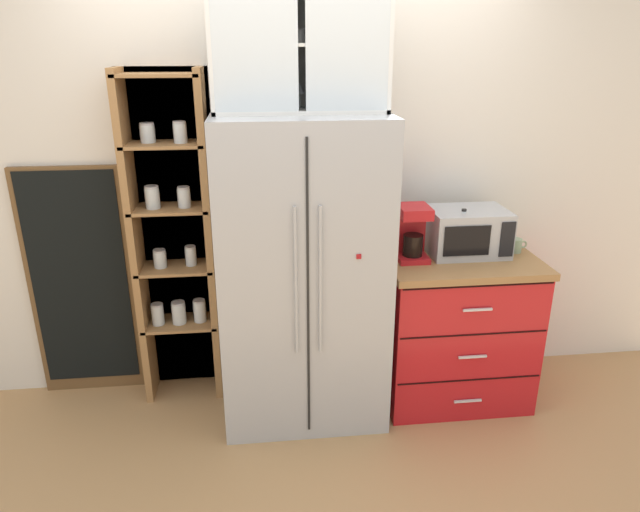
# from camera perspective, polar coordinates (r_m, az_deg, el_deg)

# --- Properties ---
(ground_plane) EXTENTS (10.66, 10.66, 0.00)m
(ground_plane) POSITION_cam_1_polar(r_m,az_deg,el_deg) (3.54, -1.65, -14.56)
(ground_plane) COLOR tan
(wall_back_cream) EXTENTS (4.97, 0.10, 2.55)m
(wall_back_cream) POSITION_cam_1_polar(r_m,az_deg,el_deg) (3.38, -2.47, 7.53)
(wall_back_cream) COLOR silver
(wall_back_cream) RESTS_ON ground
(refrigerator) EXTENTS (0.90, 0.71, 1.72)m
(refrigerator) POSITION_cam_1_polar(r_m,az_deg,el_deg) (3.13, -1.82, -1.54)
(refrigerator) COLOR #ADAFB5
(refrigerator) RESTS_ON ground
(pantry_shelf_column) EXTENTS (0.50, 0.28, 1.93)m
(pantry_shelf_column) POSITION_cam_1_polar(r_m,az_deg,el_deg) (3.38, -14.46, 1.78)
(pantry_shelf_column) COLOR brown
(pantry_shelf_column) RESTS_ON ground
(counter_cabinet) EXTENTS (0.87, 0.66, 0.90)m
(counter_cabinet) POSITION_cam_1_polar(r_m,az_deg,el_deg) (3.51, 13.25, -6.85)
(counter_cabinet) COLOR red
(counter_cabinet) RESTS_ON ground
(microwave) EXTENTS (0.44, 0.33, 0.26)m
(microwave) POSITION_cam_1_polar(r_m,az_deg,el_deg) (3.36, 14.59, 2.40)
(microwave) COLOR #ADAFB5
(microwave) RESTS_ON counter_cabinet
(coffee_maker) EXTENTS (0.17, 0.20, 0.31)m
(coffee_maker) POSITION_cam_1_polar(r_m,az_deg,el_deg) (3.20, 9.21, 2.44)
(coffee_maker) COLOR red
(coffee_maker) RESTS_ON counter_cabinet
(mug_sage) EXTENTS (0.11, 0.08, 0.08)m
(mug_sage) POSITION_cam_1_polar(r_m,az_deg,el_deg) (3.48, 19.08, 1.03)
(mug_sage) COLOR #8CA37F
(mug_sage) RESTS_ON counter_cabinet
(mug_navy) EXTENTS (0.11, 0.08, 0.09)m
(mug_navy) POSITION_cam_1_polar(r_m,az_deg,el_deg) (3.34, 13.88, 0.82)
(mug_navy) COLOR navy
(mug_navy) RESTS_ON counter_cabinet
(bottle_clear) EXTENTS (0.06, 0.06, 0.28)m
(bottle_clear) POSITION_cam_1_polar(r_m,az_deg,el_deg) (3.29, 14.09, 1.98)
(bottle_clear) COLOR silver
(bottle_clear) RESTS_ON counter_cabinet
(upper_cabinet) EXTENTS (0.86, 0.32, 0.63)m
(upper_cabinet) POSITION_cam_1_polar(r_m,az_deg,el_deg) (2.95, -2.17, 20.45)
(upper_cabinet) COLOR silver
(upper_cabinet) RESTS_ON refrigerator
(chalkboard_menu) EXTENTS (0.60, 0.04, 1.41)m
(chalkboard_menu) POSITION_cam_1_polar(r_m,az_deg,el_deg) (3.63, -22.90, -2.58)
(chalkboard_menu) COLOR brown
(chalkboard_menu) RESTS_ON ground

